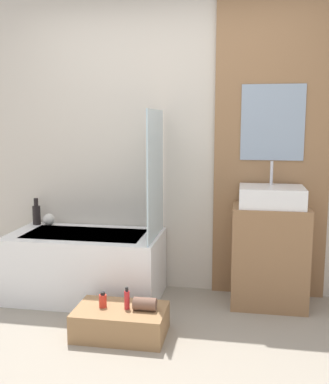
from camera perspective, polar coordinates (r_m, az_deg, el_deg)
ground_plane at (r=2.82m, az=-4.66°, el=-23.01°), size 12.00×12.00×0.00m
wall_tiled_back at (r=3.95m, az=0.87°, el=6.18°), size 4.20×0.06×2.60m
wall_wood_accent at (r=3.85m, az=13.45°, el=6.00°), size 0.95×0.04×2.60m
bathtub at (r=3.93m, az=-9.96°, el=-9.14°), size 1.27×0.68×0.56m
glass_shower_screen at (r=3.59m, az=-1.17°, el=2.24°), size 0.01×0.63×1.03m
wooden_step_bench at (r=3.30m, az=-5.58°, el=-16.07°), size 0.64×0.40×0.20m
vanity_cabinet at (r=3.78m, az=13.16°, el=-7.91°), size 0.60×0.42×0.82m
sink at (r=3.67m, az=13.44°, el=-0.54°), size 0.51×0.39×0.35m
vase_tall_dark at (r=4.27m, az=-15.95°, el=-2.67°), size 0.07×0.07×0.24m
vase_round_light at (r=4.21m, az=-14.47°, el=-3.40°), size 0.11×0.11×0.11m
bottle_soap_primary at (r=3.27m, az=-7.84°, el=-13.48°), size 0.05×0.05×0.11m
bottle_soap_secondary at (r=3.22m, az=-4.79°, el=-13.43°), size 0.04×0.04×0.16m
towel_roll at (r=3.20m, az=-2.51°, el=-14.02°), size 0.16×0.09×0.09m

